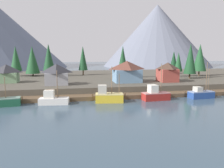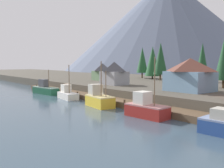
{
  "view_description": "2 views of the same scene",
  "coord_description": "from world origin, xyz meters",
  "views": [
    {
      "loc": [
        -9.2,
        -52.59,
        11.53
      ],
      "look_at": [
        1.31,
        2.92,
        3.53
      ],
      "focal_mm": 36.02,
      "sensor_mm": 36.0,
      "label": 1
    },
    {
      "loc": [
        36.02,
        -28.09,
        7.88
      ],
      "look_at": [
        -2.42,
        2.53,
        3.8
      ],
      "focal_mm": 39.55,
      "sensor_mm": 36.0,
      "label": 2
    }
  ],
  "objects": [
    {
      "name": "house_blue",
      "position": [
        7.97,
        13.69,
        5.79
      ],
      "size": [
        8.31,
        7.3,
        6.43
      ],
      "color": "#6689A8",
      "rests_on": "shoreline_bank"
    },
    {
      "name": "conifer_near_right",
      "position": [
        -29.18,
        38.31,
        9.22
      ],
      "size": [
        4.25,
        4.25,
        11.49
      ],
      "color": "#4C3823",
      "rests_on": "shoreline_bank"
    },
    {
      "name": "shoreline_bank",
      "position": [
        0.0,
        32.0,
        1.25
      ],
      "size": [
        400.0,
        56.0,
        2.5
      ],
      "primitive_type": "cube",
      "color": "#4C473D",
      "rests_on": "ground_plane"
    },
    {
      "name": "ground_plane",
      "position": [
        0.0,
        20.0,
        -0.5
      ],
      "size": [
        400.0,
        400.0,
        1.0
      ],
      "primitive_type": "cube",
      "color": "#384C5B"
    },
    {
      "name": "conifer_centre",
      "position": [
        -23.01,
        37.15,
        8.71
      ],
      "size": [
        5.29,
        5.29,
        11.4
      ],
      "color": "#4C3823",
      "rests_on": "shoreline_bank"
    },
    {
      "name": "mountain_west_peak",
      "position": [
        -95.88,
        133.71,
        38.83
      ],
      "size": [
        169.81,
        169.81,
        77.66
      ],
      "primitive_type": "cone",
      "color": "slate",
      "rests_on": "ground_plane"
    },
    {
      "name": "fishing_boat_yellow",
      "position": [
        -0.57,
        -2.01,
        1.41
      ],
      "size": [
        6.69,
        3.78,
        8.28
      ],
      "rotation": [
        0.0,
        0.0,
        -0.13
      ],
      "color": "gold",
      "rests_on": "ground_plane"
    },
    {
      "name": "conifer_near_left",
      "position": [
        -3.89,
        37.29,
        9.2
      ],
      "size": [
        3.61,
        3.61,
        11.45
      ],
      "color": "#4C3823",
      "rests_on": "shoreline_bank"
    },
    {
      "name": "house_green",
      "position": [
        -27.75,
        18.84,
        5.31
      ],
      "size": [
        6.7,
        4.6,
        5.49
      ],
      "color": "#6B8E66",
      "rests_on": "shoreline_bank"
    },
    {
      "name": "fishing_boat_red",
      "position": [
        11.12,
        -1.84,
        1.31
      ],
      "size": [
        6.67,
        3.36,
        8.83
      ],
      "rotation": [
        0.0,
        0.0,
        0.08
      ],
      "color": "maroon",
      "rests_on": "ground_plane"
    },
    {
      "name": "dock",
      "position": [
        0.0,
        1.99,
        0.5
      ],
      "size": [
        80.0,
        4.0,
        1.6
      ],
      "color": "brown",
      "rests_on": "ground_plane"
    },
    {
      "name": "conifer_mid_left",
      "position": [
        9.21,
        24.34,
        9.03
      ],
      "size": [
        3.72,
        3.72,
        11.29
      ],
      "color": "#4C3823",
      "rests_on": "shoreline_bank"
    },
    {
      "name": "conifer_back_right",
      "position": [
        -16.7,
        33.94,
        9.55
      ],
      "size": [
        4.48,
        4.48,
        12.17
      ],
      "color": "#4C3823",
      "rests_on": "shoreline_bank"
    },
    {
      "name": "house_grey",
      "position": [
        -12.79,
        11.54,
        5.49
      ],
      "size": [
        6.53,
        5.19,
        5.85
      ],
      "color": "gray",
      "rests_on": "shoreline_bank"
    },
    {
      "name": "fishing_boat_green",
      "position": [
        -24.66,
        -1.98,
        1.22
      ],
      "size": [
        9.35,
        3.65,
        6.36
      ],
      "rotation": [
        0.0,
        0.0,
        0.13
      ],
      "color": "#1E5B3D",
      "rests_on": "ground_plane"
    },
    {
      "name": "fishing_boat_white",
      "position": [
        -13.02,
        -1.77,
        1.08
      ],
      "size": [
        6.75,
        3.3,
        7.6
      ],
      "rotation": [
        0.0,
        0.0,
        -0.11
      ],
      "color": "silver",
      "rests_on": "ground_plane"
    }
  ]
}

